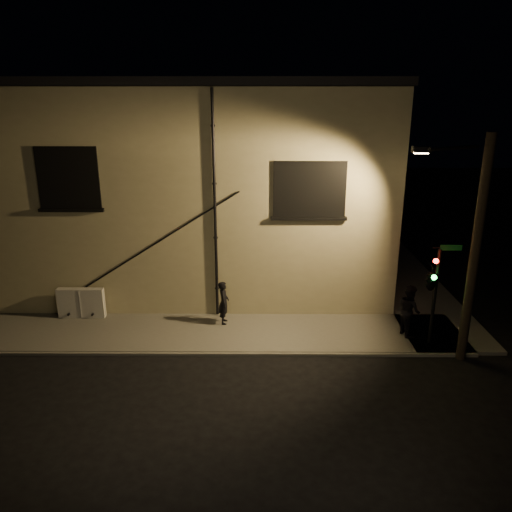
{
  "coord_description": "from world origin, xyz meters",
  "views": [
    {
      "loc": [
        -0.21,
        -14.7,
        8.18
      ],
      "look_at": [
        -0.31,
        1.8,
        2.86
      ],
      "focal_mm": 35.0,
      "sensor_mm": 36.0,
      "label": 1
    }
  ],
  "objects_px": {
    "pedestrian_b": "(409,310)",
    "utility_cabinet": "(81,303)",
    "streetlamp_pole": "(472,246)",
    "traffic_signal": "(432,279)",
    "pedestrian_a": "(224,302)"
  },
  "relations": [
    {
      "from": "traffic_signal",
      "to": "utility_cabinet",
      "type": "bearing_deg",
      "value": 170.27
    },
    {
      "from": "utility_cabinet",
      "to": "pedestrian_b",
      "type": "bearing_deg",
      "value": -6.55
    },
    {
      "from": "traffic_signal",
      "to": "pedestrian_a",
      "type": "bearing_deg",
      "value": 166.78
    },
    {
      "from": "utility_cabinet",
      "to": "pedestrian_a",
      "type": "relative_size",
      "value": 1.07
    },
    {
      "from": "streetlamp_pole",
      "to": "pedestrian_b",
      "type": "bearing_deg",
      "value": 130.72
    },
    {
      "from": "utility_cabinet",
      "to": "pedestrian_b",
      "type": "distance_m",
      "value": 12.08
    },
    {
      "from": "pedestrian_b",
      "to": "streetlamp_pole",
      "type": "relative_size",
      "value": 0.26
    },
    {
      "from": "utility_cabinet",
      "to": "pedestrian_a",
      "type": "height_order",
      "value": "pedestrian_a"
    },
    {
      "from": "traffic_signal",
      "to": "streetlamp_pole",
      "type": "height_order",
      "value": "streetlamp_pole"
    },
    {
      "from": "utility_cabinet",
      "to": "pedestrian_b",
      "type": "height_order",
      "value": "pedestrian_b"
    },
    {
      "from": "pedestrian_a",
      "to": "traffic_signal",
      "type": "distance_m",
      "value": 7.29
    },
    {
      "from": "pedestrian_b",
      "to": "utility_cabinet",
      "type": "bearing_deg",
      "value": 70.5
    },
    {
      "from": "pedestrian_b",
      "to": "traffic_signal",
      "type": "height_order",
      "value": "traffic_signal"
    },
    {
      "from": "utility_cabinet",
      "to": "streetlamp_pole",
      "type": "relative_size",
      "value": 0.24
    },
    {
      "from": "utility_cabinet",
      "to": "traffic_signal",
      "type": "distance_m",
      "value": 12.69
    }
  ]
}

